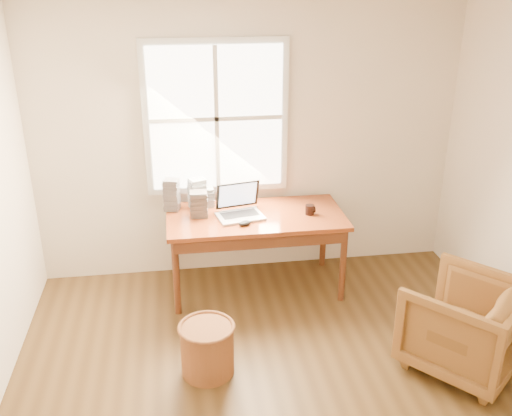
{
  "coord_description": "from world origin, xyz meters",
  "views": [
    {
      "loc": [
        -0.69,
        -2.87,
        2.82
      ],
      "look_at": [
        -0.02,
        1.65,
        0.88
      ],
      "focal_mm": 40.0,
      "sensor_mm": 36.0,
      "label": 1
    }
  ],
  "objects": [
    {
      "name": "armchair",
      "position": [
        1.37,
        0.43,
        0.36
      ],
      "size": [
        1.1,
        1.1,
        0.72
      ],
      "primitive_type": "imported",
      "rotation": [
        0.0,
        0.0,
        3.85
      ],
      "color": "brown",
      "rests_on": "room_shell"
    },
    {
      "name": "wicker_stool",
      "position": [
        -0.54,
        0.63,
        0.2
      ],
      "size": [
        0.5,
        0.5,
        0.39
      ],
      "primitive_type": "cylinder",
      "rotation": [
        0.0,
        0.0,
        -0.31
      ],
      "color": "brown",
      "rests_on": "room_shell"
    },
    {
      "name": "coffee_mug",
      "position": [
        0.49,
        1.74,
        0.8
      ],
      "size": [
        0.09,
        0.09,
        0.09
      ],
      "primitive_type": "cylinder",
      "rotation": [
        0.0,
        0.0,
        -0.12
      ],
      "color": "black",
      "rests_on": "desk"
    },
    {
      "name": "mouse",
      "position": [
        -0.12,
        1.59,
        0.77
      ],
      "size": [
        0.13,
        0.11,
        0.04
      ],
      "primitive_type": "ellipsoid",
      "rotation": [
        0.0,
        0.0,
        0.43
      ],
      "color": "black",
      "rests_on": "desk"
    },
    {
      "name": "cd_stack_b",
      "position": [
        -0.51,
        1.85,
        0.87
      ],
      "size": [
        0.16,
        0.14,
        0.23
      ],
      "primitive_type": "cube",
      "rotation": [
        0.0,
        0.0,
        -0.06
      ],
      "color": "#242529",
      "rests_on": "desk"
    },
    {
      "name": "laptop",
      "position": [
        -0.15,
        1.76,
        0.88
      ],
      "size": [
        0.43,
        0.44,
        0.27
      ],
      "primitive_type": null,
      "rotation": [
        0.0,
        0.0,
        0.2
      ],
      "color": "silver",
      "rests_on": "desk"
    },
    {
      "name": "cd_stack_d",
      "position": [
        -0.43,
        2.07,
        0.84
      ],
      "size": [
        0.15,
        0.13,
        0.18
      ],
      "primitive_type": "cube",
      "rotation": [
        0.0,
        0.0,
        0.08
      ],
      "color": "#B5BBC1",
      "rests_on": "desk"
    },
    {
      "name": "room_shell",
      "position": [
        -0.02,
        0.16,
        1.32
      ],
      "size": [
        4.04,
        4.54,
        2.64
      ],
      "color": "#51391B",
      "rests_on": "ground"
    },
    {
      "name": "cd_stack_a",
      "position": [
        -0.51,
        2.05,
        0.89
      ],
      "size": [
        0.18,
        0.17,
        0.28
      ],
      "primitive_type": "cube",
      "rotation": [
        0.0,
        0.0,
        0.39
      ],
      "color": "silver",
      "rests_on": "desk"
    },
    {
      "name": "cd_stack_c",
      "position": [
        -0.74,
        2.02,
        0.9
      ],
      "size": [
        0.16,
        0.15,
        0.3
      ],
      "primitive_type": "cube",
      "rotation": [
        0.0,
        0.0,
        -0.28
      ],
      "color": "gray",
      "rests_on": "desk"
    },
    {
      "name": "desk",
      "position": [
        0.0,
        1.8,
        0.73
      ],
      "size": [
        1.6,
        0.8,
        0.04
      ],
      "primitive_type": "cube",
      "color": "brown",
      "rests_on": "room_shell"
    }
  ]
}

